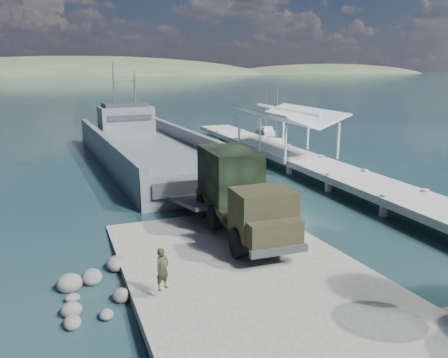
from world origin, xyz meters
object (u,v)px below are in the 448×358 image
landing_craft (150,154)px  sailboat_near (276,145)px  pier (290,149)px  sailboat_far (266,131)px  military_truck (239,193)px  soldier (163,279)px

landing_craft → sailboat_near: (15.05, 2.62, -0.47)m
pier → sailboat_far: sailboat_far is taller
military_truck → sailboat_near: 27.66m
landing_craft → sailboat_near: 15.28m
soldier → sailboat_near: 35.26m
pier → soldier: 26.67m
soldier → sailboat_far: 46.66m
pier → military_truck: pier is taller
pier → landing_craft: 13.46m
pier → landing_craft: size_ratio=1.25×
military_truck → sailboat_near: (14.40, 23.51, -2.18)m
landing_craft → military_truck: bearing=-91.7°
soldier → sailboat_near: sailboat_near is taller
pier → sailboat_far: (7.05, 19.41, -1.28)m
military_truck → sailboat_near: bearing=60.5°
pier → landing_craft: (-12.09, 5.87, -0.75)m
landing_craft → military_truck: 20.97m
soldier → sailboat_far: (23.94, 40.04, -1.00)m
sailboat_near → sailboat_far: size_ratio=1.17×
military_truck → sailboat_far: 39.14m
sailboat_far → soldier: bearing=-106.9°
landing_craft → military_truck: size_ratio=3.91×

